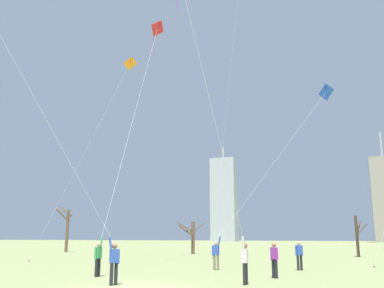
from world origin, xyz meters
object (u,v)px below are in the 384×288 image
Objects in this scene: kite_flyer_far_back_blue at (228,236)px; bystander_watching_nearby at (299,254)px; kite_flyer_midfield_center_purple at (230,198)px; bystander_far_off_by_trees at (274,258)px; bare_tree_center at (358,234)px; kite_flyer_foreground_right_red at (118,180)px; distant_kite_high_overhead_orange at (125,73)px; bare_tree_leftmost at (67,228)px; bare_tree_far_right_edge at (192,236)px; kite_flyer_midfield_left_teal at (64,167)px.

kite_flyer_far_back_blue is 6.22× the size of bystander_watching_nearby.
kite_flyer_midfield_center_purple is 5.39m from bystander_far_off_by_trees.
bystander_watching_nearby is at bearing 85.89° from bystander_far_off_by_trees.
kite_flyer_far_back_blue is 0.86× the size of kite_flyer_midfield_center_purple.
kite_flyer_far_back_blue is at bearing -107.54° from bare_tree_center.
kite_flyer_far_back_blue is 21.82m from bare_tree_center.
kite_flyer_midfield_center_purple is at bearing -97.58° from bystander_far_off_by_trees.
kite_flyer_midfield_center_purple is at bearing -30.84° from kite_flyer_foreground_right_red.
distant_kite_high_overhead_orange reaches higher than bare_tree_leftmost.
bare_tree_center is (6.57, 20.80, 0.20)m from kite_flyer_far_back_blue.
kite_flyer_foreground_right_red reaches higher than bare_tree_far_right_edge.
bystander_watching_nearby is at bearing 24.54° from kite_flyer_far_back_blue.
kite_flyer_midfield_center_purple is 2.05× the size of bare_tree_leftmost.
kite_flyer_foreground_right_red is at bearing 149.16° from kite_flyer_midfield_center_purple.
bare_tree_center is (9.73, 31.70, -2.36)m from kite_flyer_midfield_left_teal.
kite_flyer_foreground_right_red is at bearing -148.33° from bystander_watching_nearby.
kite_flyer_midfield_center_purple is at bearing -97.57° from bare_tree_center.
kite_flyer_midfield_center_purple is 10.45m from bystander_watching_nearby.
bare_tree_far_right_edge is at bearing 116.50° from kite_flyer_far_back_blue.
kite_flyer_foreground_right_red is 26.29m from bare_tree_far_right_edge.
bare_tree_leftmost reaches higher than bare_tree_far_right_edge.
bare_tree_far_right_edge is (-5.71, 25.49, -2.96)m from kite_flyer_foreground_right_red.
bare_tree_far_right_edge is at bearing 80.88° from distant_kite_high_overhead_orange.
bare_tree_far_right_edge is (1.98, 12.31, -15.15)m from distant_kite_high_overhead_orange.
kite_flyer_midfield_center_purple is 42.78m from bare_tree_leftmost.
kite_flyer_foreground_right_red is at bearing -48.13° from bare_tree_leftmost.
kite_flyer_midfield_left_teal reaches higher than kite_flyer_far_back_blue.
kite_flyer_foreground_right_red is at bearing -143.76° from kite_flyer_far_back_blue.
bare_tree_far_right_edge is at bearing 125.97° from bystander_watching_nearby.
bare_tree_leftmost reaches higher than bystander_far_off_by_trees.
bare_tree_center is (11.70, 24.56, -2.78)m from kite_flyer_foreground_right_red.
kite_flyer_foreground_right_red is 1.57× the size of kite_flyer_midfield_center_purple.
kite_flyer_midfield_left_teal reaches higher than distant_kite_high_overhead_orange.
distant_kite_high_overhead_orange is (-9.65, 20.32, 12.61)m from kite_flyer_midfield_left_teal.
kite_flyer_midfield_left_teal reaches higher than bare_tree_center.
bystander_watching_nearby is (3.71, 1.69, -1.03)m from kite_flyer_far_back_blue.
distant_kite_high_overhead_orange is (-15.50, 17.85, 13.79)m from kite_flyer_midfield_center_purple.
bystander_far_off_by_trees is 0.41× the size of bare_tree_center.
bare_tree_leftmost is 1.46× the size of bare_tree_center.
kite_flyer_midfield_left_teal is 33.62m from bare_tree_far_right_edge.
bare_tree_center is at bearing 82.43° from kite_flyer_midfield_center_purple.
bare_tree_leftmost is at bearing 142.23° from kite_flyer_far_back_blue.
bare_tree_far_right_edge is at bearing 176.94° from bare_tree_center.
kite_flyer_midfield_center_purple is 33.08m from bare_tree_far_right_edge.
kite_flyer_midfield_center_purple is 7.23× the size of bystander_watching_nearby.
kite_flyer_far_back_blue is at bearing -37.77° from bare_tree_leftmost.
bare_tree_leftmost is at bearing 147.80° from bystander_watching_nearby.
kite_flyer_midfield_left_teal is at bearing -131.79° from bystander_far_off_by_trees.
bystander_watching_nearby is at bearing -54.03° from bare_tree_far_right_edge.
kite_flyer_far_back_blue is at bearing 107.70° from kite_flyer_midfield_center_purple.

